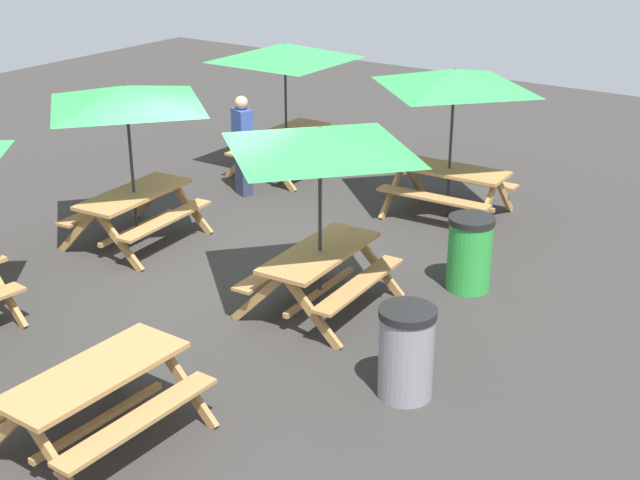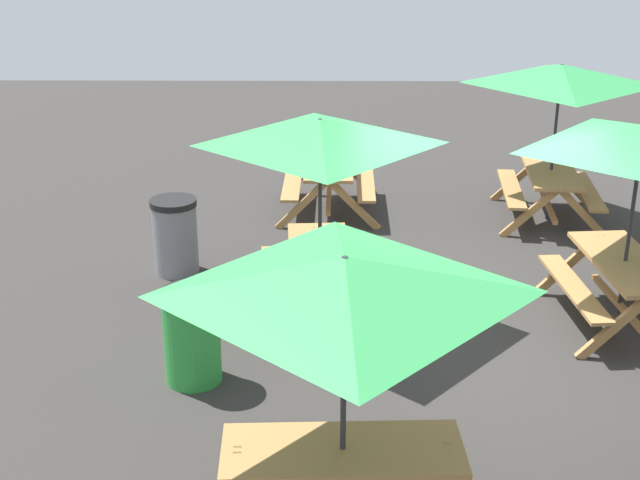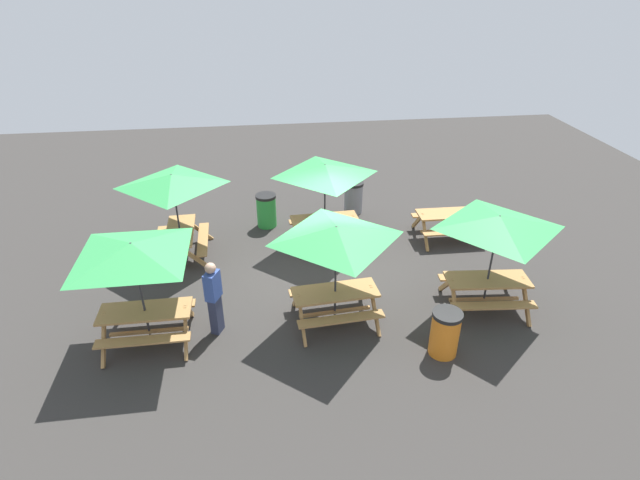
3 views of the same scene
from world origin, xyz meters
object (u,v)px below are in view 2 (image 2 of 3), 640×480
at_px(picnic_table_4, 560,86).
at_px(picnic_table_3, 329,175).
at_px(picnic_table_2, 320,147).
at_px(picnic_table_1, 344,298).
at_px(trash_bin_gray, 175,236).
at_px(picnic_table_5, 640,154).
at_px(trash_bin_green, 192,336).

bearing_deg(picnic_table_4, picnic_table_3, -90.96).
xyz_separation_m(picnic_table_3, picnic_table_4, (0.34, 3.24, 1.43)).
xyz_separation_m(picnic_table_2, picnic_table_4, (-3.13, 3.35, 0.00)).
relative_size(picnic_table_1, picnic_table_3, 1.28).
relative_size(picnic_table_3, trash_bin_gray, 1.86).
bearing_deg(picnic_table_3, picnic_table_1, 1.68).
height_order(picnic_table_1, picnic_table_3, picnic_table_1).
height_order(picnic_table_4, picnic_table_5, same).
bearing_deg(trash_bin_gray, picnic_table_2, 58.23).
height_order(picnic_table_3, trash_bin_gray, trash_bin_gray).
distance_m(picnic_table_1, picnic_table_3, 7.41).
bearing_deg(picnic_table_4, trash_bin_gray, -63.99).
distance_m(picnic_table_1, picnic_table_4, 7.61).
bearing_deg(trash_bin_gray, trash_bin_green, 12.47).
xyz_separation_m(picnic_table_3, picnic_table_5, (3.71, 3.28, 1.43)).
bearing_deg(trash_bin_green, picnic_table_3, 164.83).
xyz_separation_m(picnic_table_5, trash_bin_gray, (-1.38, -5.23, -1.49)).
bearing_deg(trash_bin_green, picnic_table_4, 135.40).
bearing_deg(picnic_table_3, trash_bin_gray, -38.96).
bearing_deg(trash_bin_gray, picnic_table_5, 75.20).
bearing_deg(picnic_table_3, picnic_table_4, 84.94).
bearing_deg(picnic_table_4, trash_bin_green, -39.55).
bearing_deg(picnic_table_5, picnic_table_2, -98.79).
height_order(picnic_table_3, trash_bin_green, trash_bin_green).
bearing_deg(picnic_table_1, trash_bin_gray, 110.19).
height_order(picnic_table_2, picnic_table_5, same).
relative_size(picnic_table_1, picnic_table_2, 1.00).
bearing_deg(trash_bin_green, picnic_table_2, 140.83).
bearing_deg(picnic_table_4, picnic_table_5, 5.64).
bearing_deg(picnic_table_5, picnic_table_1, -46.62).
height_order(picnic_table_2, picnic_table_3, picnic_table_2).
distance_m(picnic_table_2, picnic_table_3, 3.76).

